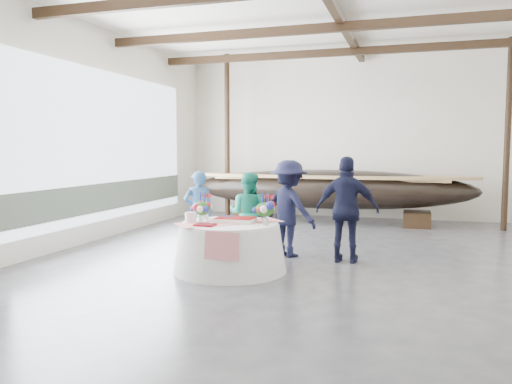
% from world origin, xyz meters
% --- Properties ---
extents(floor, '(10.00, 12.00, 0.01)m').
position_xyz_m(floor, '(0.00, 0.00, 0.00)').
color(floor, '#3D3D42').
rests_on(floor, ground).
extents(wall_back, '(10.00, 0.02, 4.50)m').
position_xyz_m(wall_back, '(0.00, 6.00, 2.25)').
color(wall_back, silver).
rests_on(wall_back, ground).
extents(wall_front, '(10.00, 0.02, 4.50)m').
position_xyz_m(wall_front, '(0.00, -6.00, 2.25)').
color(wall_front, silver).
rests_on(wall_front, ground).
extents(wall_left, '(0.02, 12.00, 4.50)m').
position_xyz_m(wall_left, '(-5.00, 0.00, 2.25)').
color(wall_left, silver).
rests_on(wall_left, ground).
extents(pavilion_structure, '(9.80, 11.76, 4.50)m').
position_xyz_m(pavilion_structure, '(0.00, 0.81, 4.00)').
color(pavilion_structure, black).
rests_on(pavilion_structure, ground).
extents(open_bay, '(0.03, 7.00, 3.20)m').
position_xyz_m(open_bay, '(-4.95, 1.00, 1.83)').
color(open_bay, silver).
rests_on(open_bay, ground).
extents(longboat_display, '(7.44, 1.49, 1.39)m').
position_xyz_m(longboat_display, '(-0.70, 4.68, 0.89)').
color(longboat_display, black).
rests_on(longboat_display, ground).
extents(banquet_table, '(1.80, 1.80, 0.77)m').
position_xyz_m(banquet_table, '(-1.36, -0.93, 0.39)').
color(banquet_table, silver).
rests_on(banquet_table, ground).
extents(tabletop_items, '(1.60, 1.52, 0.40)m').
position_xyz_m(tabletop_items, '(-1.41, -0.82, 0.92)').
color(tabletop_items, red).
rests_on(tabletop_items, banquet_table).
extents(guest_woman_blue, '(0.66, 0.60, 1.52)m').
position_xyz_m(guest_woman_blue, '(-2.47, 0.36, 0.76)').
color(guest_woman_blue, '#295285').
rests_on(guest_woman_blue, ground).
extents(guest_woman_teal, '(0.78, 0.63, 1.51)m').
position_xyz_m(guest_woman_teal, '(-1.46, 0.31, 0.76)').
color(guest_woman_teal, '#1B8D71').
rests_on(guest_woman_teal, ground).
extents(guest_man_left, '(1.29, 1.08, 1.74)m').
position_xyz_m(guest_man_left, '(-0.72, 0.41, 0.87)').
color(guest_man_left, black).
rests_on(guest_man_left, ground).
extents(guest_man_right, '(1.07, 0.45, 1.81)m').
position_xyz_m(guest_man_right, '(0.33, 0.23, 0.91)').
color(guest_man_right, black).
rests_on(guest_man_right, ground).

